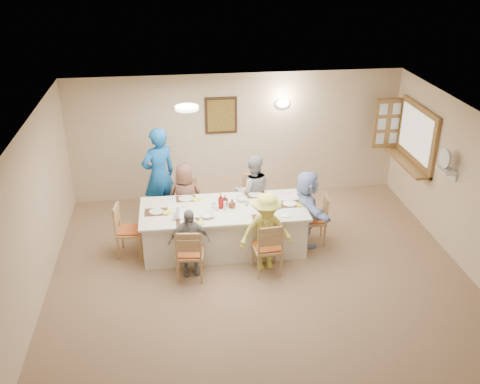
{
  "coord_description": "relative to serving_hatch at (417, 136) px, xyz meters",
  "views": [
    {
      "loc": [
        -1.21,
        -6.37,
        4.85
      ],
      "look_at": [
        -0.2,
        1.4,
        1.05
      ],
      "focal_mm": 40.0,
      "sensor_mm": 36.0,
      "label": 1
    }
  ],
  "objects": [
    {
      "name": "napkin_fl",
      "position": [
        -4.11,
        -1.45,
        -0.73
      ],
      "size": [
        0.14,
        0.14,
        0.01
      ],
      "primitive_type": "cube",
      "color": "yellow",
      "rests_on": "dining_table"
    },
    {
      "name": "napkin_br",
      "position": [
        -2.91,
        -0.61,
        -0.73
      ],
      "size": [
        0.15,
        0.15,
        0.01
      ],
      "primitive_type": "cube",
      "color": "yellow",
      "rests_on": "dining_table"
    },
    {
      "name": "drinking_glass",
      "position": [
        -3.84,
        -0.93,
        -0.68
      ],
      "size": [
        0.06,
        0.06,
        0.09
      ],
      "primitive_type": "cylinder",
      "color": "silver",
      "rests_on": "dining_table"
    },
    {
      "name": "condiment_ketchup",
      "position": [
        -3.72,
        -0.96,
        -0.61
      ],
      "size": [
        0.14,
        0.14,
        0.26
      ],
      "primitive_type": "imported",
      "rotation": [
        0.0,
        0.0,
        0.23
      ],
      "color": "#A10D0E",
      "rests_on": "dining_table"
    },
    {
      "name": "napkin_le",
      "position": [
        -4.61,
        -1.03,
        -0.73
      ],
      "size": [
        0.13,
        0.13,
        0.01
      ],
      "primitive_type": "cube",
      "color": "yellow",
      "rests_on": "dining_table"
    },
    {
      "name": "diner_back_left",
      "position": [
        -4.29,
        -0.3,
        -0.85
      ],
      "size": [
        0.69,
        0.5,
        1.29
      ],
      "primitive_type": "imported",
      "rotation": [
        0.0,
        0.0,
        3.07
      ],
      "color": "brown",
      "rests_on": "ground"
    },
    {
      "name": "chair_left_end",
      "position": [
        -5.24,
        -0.98,
        -1.04
      ],
      "size": [
        0.49,
        0.49,
        0.91
      ],
      "primitive_type": null,
      "rotation": [
        0.0,
        0.0,
        1.45
      ],
      "color": "tan",
      "rests_on": "ground"
    },
    {
      "name": "bowl_a",
      "position": [
        -3.96,
        -1.25,
        -0.71
      ],
      "size": [
        0.29,
        0.29,
        0.05
      ],
      "primitive_type": "imported",
      "rotation": [
        0.0,
        0.0,
        0.16
      ],
      "color": "white",
      "rests_on": "dining_table"
    },
    {
      "name": "chair_front_right",
      "position": [
        -3.09,
        -1.78,
        -1.04
      ],
      "size": [
        0.47,
        0.47,
        0.92
      ],
      "primitive_type": null,
      "rotation": [
        0.0,
        0.0,
        3.22
      ],
      "color": "tan",
      "rests_on": "ground"
    },
    {
      "name": "dining_table",
      "position": [
        -3.69,
        -0.98,
        -1.12
      ],
      "size": [
        2.74,
        1.16,
        0.76
      ],
      "primitive_type": "cube",
      "color": "silver",
      "rests_on": "ground"
    },
    {
      "name": "placemat_fr",
      "position": [
        -3.09,
        -1.4,
        -0.74
      ],
      "size": [
        0.35,
        0.26,
        0.01
      ],
      "primitive_type": "cube",
      "color": "#472B19",
      "rests_on": "dining_table"
    },
    {
      "name": "placemat_bl",
      "position": [
        -4.29,
        -0.56,
        -0.74
      ],
      "size": [
        0.34,
        0.25,
        0.01
      ],
      "primitive_type": "cube",
      "color": "#472B19",
      "rests_on": "dining_table"
    },
    {
      "name": "placemat_br",
      "position": [
        -3.09,
        -0.56,
        -0.74
      ],
      "size": [
        0.36,
        0.27,
        0.01
      ],
      "primitive_type": "cube",
      "color": "#472B19",
      "rests_on": "dining_table"
    },
    {
      "name": "serving_hatch",
      "position": [
        0.0,
        0.0,
        0.0
      ],
      "size": [
        0.06,
        1.5,
        1.15
      ],
      "primitive_type": "cube",
      "color": "olive",
      "rests_on": "room_walls"
    },
    {
      "name": "ground",
      "position": [
        -3.21,
        -2.4,
        -1.5
      ],
      "size": [
        7.0,
        7.0,
        0.0
      ],
      "primitive_type": "plane",
      "color": "#936E50"
    },
    {
      "name": "wall_picture",
      "position": [
        -3.51,
        1.06,
        0.2
      ],
      "size": [
        0.62,
        0.05,
        0.72
      ],
      "color": "black",
      "rests_on": "room_walls"
    },
    {
      "name": "ceiling_light",
      "position": [
        -4.21,
        -0.9,
        0.97
      ],
      "size": [
        0.36,
        0.36,
        0.05
      ],
      "primitive_type": "cylinder",
      "color": "white",
      "rests_on": "room_walls"
    },
    {
      "name": "fan_shelf",
      "position": [
        -0.08,
        -1.35,
        -0.1
      ],
      "size": [
        0.22,
        0.36,
        0.03
      ],
      "primitive_type": "cube",
      "color": "white",
      "rests_on": "room_walls"
    },
    {
      "name": "plate_re",
      "position": [
        -2.57,
        -0.98,
        -0.73
      ],
      "size": [
        0.23,
        0.23,
        0.01
      ],
      "primitive_type": "cylinder",
      "color": "white",
      "rests_on": "dining_table"
    },
    {
      "name": "plate_br",
      "position": [
        -3.09,
        -0.56,
        -0.73
      ],
      "size": [
        0.23,
        0.23,
        0.01
      ],
      "primitive_type": "cylinder",
      "color": "white",
      "rests_on": "dining_table"
    },
    {
      "name": "desk_fan",
      "position": [
        -0.11,
        -1.35,
        0.05
      ],
      "size": [
        0.3,
        0.3,
        0.28
      ],
      "primitive_type": null,
      "color": "#A5A5A8",
      "rests_on": "fan_shelf"
    },
    {
      "name": "napkin_re",
      "position": [
        -2.39,
        -1.03,
        -0.73
      ],
      "size": [
        0.15,
        0.15,
        0.01
      ],
      "primitive_type": "cube",
      "color": "yellow",
      "rests_on": "dining_table"
    },
    {
      "name": "diner_right_end",
      "position": [
        -2.27,
        -0.98,
        -0.83
      ],
      "size": [
        1.33,
        0.67,
        1.34
      ],
      "primitive_type": "imported",
      "rotation": [
        0.0,
        0.0,
        1.68
      ],
      "color": "#A6BFF6",
      "rests_on": "ground"
    },
    {
      "name": "plate_fr",
      "position": [
        -3.09,
        -1.4,
        -0.73
      ],
      "size": [
        0.24,
        0.24,
        0.01
      ],
      "primitive_type": "cylinder",
      "color": "white",
      "rests_on": "dining_table"
    },
    {
      "name": "chair_back_left",
      "position": [
        -4.29,
        -0.18,
        -1.05
      ],
      "size": [
        0.5,
        0.5,
        0.91
      ],
      "primitive_type": null,
      "rotation": [
        0.0,
        0.0,
        -0.16
      ],
      "color": "tan",
      "rests_on": "ground"
    },
    {
      "name": "condiment_malt",
      "position": [
        -3.54,
        -0.97,
        -0.66
      ],
      "size": [
        0.18,
        0.18,
        0.15
      ],
      "primitive_type": "imported",
      "rotation": [
        0.0,
        0.0,
        0.28
      ],
      "color": "#5B2C18",
      "rests_on": "dining_table"
    },
    {
      "name": "diner_front_left",
      "position": [
        -4.29,
        -1.66,
        -0.94
      ],
      "size": [
        0.69,
        0.35,
        1.12
      ],
      "primitive_type": "imported",
      "rotation": [
        0.0,
        0.0,
        0.06
      ],
      "color": "gray",
      "rests_on": "ground"
    },
    {
      "name": "placemat_fl",
      "position": [
        -4.29,
        -1.4,
        -0.74
      ],
      "size": [
        0.37,
        0.28,
        0.01
      ],
      "primitive_type": "cube",
      "color": "#472B19",
      "rests_on": "dining_table"
    },
    {
      "name": "napkin_fr",
      "position": [
        -2.91,
        -1.45,
        -0.73
      ],
      "size": [
        0.13,
        0.13,
        0.01
      ],
      "primitive_type": "cube",
      "color": "yellow",
      "rests_on": "dining_table"
    },
    {
      "name": "diner_back_right",
      "position": [
        -3.09,
        -0.3,
        -0.8
      ],
      "size": [
        0.71,
        0.57,
        1.4
      ],
      "primitive_type": "imported",
      "rotation": [
        0.0,
        0.0,
        3.17
      ],
      "color": "#9C9CA6",
      "rests_on": "ground"
    },
    {
      "name": "chair_front_left",
      "position": [
        -4.29,
        -1.78,
        -1.05
      ],
      "size": [
        0.48,
        0.48,
        0.91
      ],
      "primitive_type": null,
      "rotation": [
        0.0,
        0.0,
        3.02
      ],
      "color": "tan",
      "rests_on": "ground"
    },
    {
      "name": "diner_front_right",
      "position": [
        -3.09,
        -1.66,
        -0.85
      ],
      "size": [
        0.93,
        0.64,
        1.31
      ],
      "primitive_type": "imported",
      "rotation": [
        0.0,
        0.0,
        0.09
      ],
      "color": "#ECED5C",
      "rests_on": "ground"
    },
    {
      "name": "napkin_bl",
      "position": [
        -4.11,
        -0.61,
        -0.73
      ],
      "size": [
        0.14,
        0.14,
        0.01
      ],
      "primitive_type": "cube",
      "color": "yellow",
      "rests_on": "dining_table"
    },
    {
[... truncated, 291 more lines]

